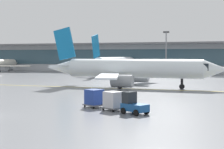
% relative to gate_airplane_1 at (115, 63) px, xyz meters
% --- Properties ---
extents(taxiway_centreline_stripe, '(109.95, 3.99, 0.01)m').
position_rel_gate_airplane_1_xyz_m(taxiway_centreline_stripe, '(17.30, -40.34, -3.28)').
color(taxiway_centreline_stripe, yellow).
rests_on(taxiway_centreline_stripe, ground_plane).
extents(terminal_concourse, '(209.62, 11.00, 9.60)m').
position_rel_gate_airplane_1_xyz_m(terminal_concourse, '(12.87, 18.34, 1.63)').
color(terminal_concourse, '#B2B7BC').
rests_on(terminal_concourse, ground_plane).
extents(gate_airplane_1, '(30.77, 33.08, 10.96)m').
position_rel_gate_airplane_1_xyz_m(gate_airplane_1, '(0.00, 0.00, 0.00)').
color(gate_airplane_1, white).
rests_on(gate_airplane_1, ground_plane).
extents(taxiing_regional_jet, '(32.43, 30.18, 10.75)m').
position_rel_gate_airplane_1_xyz_m(taxiing_regional_jet, '(16.88, -38.35, -0.06)').
color(taxiing_regional_jet, white).
rests_on(taxiing_regional_jet, ground_plane).
extents(baggage_tug, '(2.95, 2.49, 2.10)m').
position_rel_gate_airplane_1_xyz_m(baggage_tug, '(25.25, -65.04, -2.40)').
color(baggage_tug, '#194C8C').
rests_on(baggage_tug, ground_plane).
extents(cargo_dolly_lead, '(2.60, 2.38, 1.94)m').
position_rel_gate_airplane_1_xyz_m(cargo_dolly_lead, '(22.73, -63.74, -2.23)').
color(cargo_dolly_lead, '#595B60').
rests_on(cargo_dolly_lead, ground_plane).
extents(cargo_dolly_trailing, '(2.60, 2.38, 1.94)m').
position_rel_gate_airplane_1_xyz_m(cargo_dolly_trailing, '(20.02, -62.34, -2.23)').
color(cargo_dolly_trailing, '#595B60').
rests_on(cargo_dolly_trailing, ground_plane).
extents(apron_light_mast_1, '(1.80, 0.36, 12.66)m').
position_rel_gate_airplane_1_xyz_m(apron_light_mast_1, '(12.91, 8.81, 3.72)').
color(apron_light_mast_1, gray).
rests_on(apron_light_mast_1, ground_plane).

